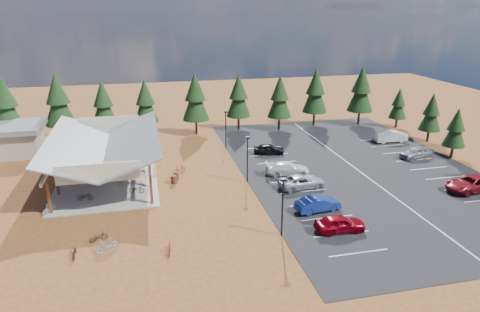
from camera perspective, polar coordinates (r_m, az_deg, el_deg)
ground at (r=44.43m, az=-4.70°, el=-4.95°), size 140.00×140.00×0.00m
asphalt_lot at (r=52.63m, az=15.12°, el=-1.60°), size 27.00×44.00×0.04m
concrete_pad at (r=50.72m, az=-17.16°, el=-2.57°), size 10.60×18.60×0.10m
bike_pavilion at (r=49.49m, az=-17.58°, el=1.49°), size 11.65×19.40×4.97m
lamp_post_0 at (r=35.38m, az=5.70°, el=-6.30°), size 0.50×0.25×5.14m
lamp_post_1 at (r=46.04m, az=0.99°, el=-0.01°), size 0.50×0.25×5.14m
lamp_post_2 at (r=57.22m, az=-1.91°, el=3.87°), size 0.50×0.25×5.14m
trash_bin_0 at (r=47.03m, az=-8.82°, el=-3.11°), size 0.60×0.60×0.90m
trash_bin_1 at (r=47.96m, az=-8.51°, el=-2.64°), size 0.60×0.60×0.90m
pine_0 at (r=65.91m, az=-28.87°, el=6.23°), size 4.19×4.19×9.77m
pine_1 at (r=65.10m, az=-23.11°, el=6.92°), size 4.17×4.17×9.72m
pine_2 at (r=64.68m, az=-17.78°, el=6.74°), size 3.61×3.61×8.41m
pine_3 at (r=64.45m, az=-12.52°, el=7.13°), size 3.58×3.58×8.35m
pine_4 at (r=63.66m, az=-5.98°, el=7.83°), size 3.96×3.96×9.23m
pine_5 at (r=65.98m, az=-0.20°, el=8.05°), size 3.73×3.73×8.69m
pine_6 at (r=65.97m, az=5.32°, el=7.87°), size 3.66×3.66×8.52m
pine_7 at (r=69.36m, az=10.03°, el=8.54°), size 3.92×3.92×9.14m
pine_8 at (r=71.28m, az=15.87°, el=8.57°), size 4.07×4.07×9.48m
pine_11 at (r=59.72m, az=26.86°, el=3.40°), size 2.78×2.78×6.48m
pine_12 at (r=65.59m, az=24.16°, el=5.36°), size 3.01×3.01×7.00m
pine_13 at (r=71.78m, az=20.39°, el=6.58°), size 2.71×2.71×6.31m
bike_0 at (r=45.03m, az=-19.98°, el=-5.07°), size 1.61×0.67×0.82m
bike_1 at (r=49.51m, az=-20.98°, el=-2.92°), size 1.59×0.74×0.92m
bike_2 at (r=52.48m, az=-19.80°, el=-1.60°), size 1.59×0.85×0.80m
bike_3 at (r=56.66m, az=-20.20°, el=0.03°), size 1.89×0.89×1.09m
bike_4 at (r=45.25m, az=-13.63°, el=-4.29°), size 1.64×0.91×0.82m
bike_5 at (r=46.94m, az=-15.21°, el=-3.49°), size 1.58×0.80×0.91m
bike_6 at (r=51.16m, az=-14.25°, el=-1.50°), size 1.79×1.11×0.89m
bike_7 at (r=57.38m, az=-15.96°, el=0.66°), size 1.61×0.47×0.97m
bike_8 at (r=35.85m, az=-21.21°, el=-11.91°), size 0.56×1.60×0.84m
bike_9 at (r=43.62m, az=-24.08°, el=-6.39°), size 1.31×1.83×1.09m
bike_11 at (r=34.45m, az=-9.38°, el=-12.00°), size 0.51×1.56×0.92m
bike_12 at (r=37.45m, az=-18.38°, el=-10.17°), size 1.62×1.09×0.80m
bike_13 at (r=35.67m, az=-17.30°, el=-11.34°), size 1.91×1.13×1.11m
bike_15 at (r=49.70m, az=-8.09°, el=-1.76°), size 1.65×1.28×1.00m
car_0 at (r=37.77m, az=13.17°, el=-8.74°), size 4.39×1.96×1.47m
car_1 at (r=40.90m, az=10.35°, el=-6.28°), size 4.52×2.09×1.43m
car_2 at (r=45.70m, az=8.23°, el=-3.39°), size 5.18×2.81×1.38m
car_3 at (r=49.03m, az=6.32°, el=-1.64°), size 5.25×2.76×1.45m
car_4 at (r=55.65m, az=3.88°, el=0.95°), size 4.16×2.30×1.34m
car_6 at (r=50.58m, az=28.45°, el=-3.25°), size 5.89×3.29×1.56m
car_8 at (r=58.43m, az=22.37°, el=0.45°), size 4.46×2.38×1.44m
car_9 at (r=64.13m, az=19.38°, el=2.46°), size 4.73×1.85×1.53m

